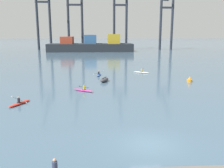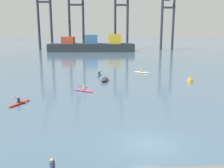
{
  "view_description": "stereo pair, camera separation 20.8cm",
  "coord_description": "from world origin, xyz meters",
  "px_view_note": "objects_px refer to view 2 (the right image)",
  "views": [
    {
      "loc": [
        -3.75,
        -16.48,
        8.04
      ],
      "look_at": [
        -1.64,
        19.16,
        0.6
      ],
      "focal_mm": 38.78,
      "sensor_mm": 36.0,
      "label": 1
    },
    {
      "loc": [
        -3.54,
        -16.49,
        8.04
      ],
      "look_at": [
        -1.64,
        19.16,
        0.6
      ],
      "focal_mm": 38.78,
      "sensor_mm": 36.0,
      "label": 2
    }
  ],
  "objects_px": {
    "container_barge": "(92,46)",
    "kayak_blue": "(99,75)",
    "channel_buoy": "(190,80)",
    "gantry_crane_east_mid": "(121,14)",
    "capsized_dinghy": "(105,80)",
    "kayak_magenta": "(84,90)",
    "kayak_white": "(142,72)",
    "kayak_red": "(19,103)",
    "gantry_crane_west": "(44,12)",
    "gantry_crane_west_mid": "(76,14)",
    "gantry_crane_east": "(168,16)",
    "seated_onlooker": "(52,167)"
  },
  "relations": [
    {
      "from": "capsized_dinghy",
      "to": "seated_onlooker",
      "type": "distance_m",
      "value": 28.65
    },
    {
      "from": "capsized_dinghy",
      "to": "kayak_magenta",
      "type": "distance_m",
      "value": 7.48
    },
    {
      "from": "gantry_crane_west",
      "to": "gantry_crane_east_mid",
      "type": "distance_m",
      "value": 38.57
    },
    {
      "from": "gantry_crane_east_mid",
      "to": "channel_buoy",
      "type": "distance_m",
      "value": 88.69
    },
    {
      "from": "kayak_red",
      "to": "seated_onlooker",
      "type": "bearing_deg",
      "value": -66.52
    },
    {
      "from": "container_barge",
      "to": "kayak_blue",
      "type": "relative_size",
      "value": 11.23
    },
    {
      "from": "gantry_crane_east_mid",
      "to": "kayak_blue",
      "type": "bearing_deg",
      "value": -98.27
    },
    {
      "from": "container_barge",
      "to": "gantry_crane_west",
      "type": "height_order",
      "value": "gantry_crane_west"
    },
    {
      "from": "gantry_crane_west_mid",
      "to": "capsized_dinghy",
      "type": "bearing_deg",
      "value": -81.93
    },
    {
      "from": "channel_buoy",
      "to": "kayak_blue",
      "type": "distance_m",
      "value": 17.05
    },
    {
      "from": "kayak_red",
      "to": "capsized_dinghy",
      "type": "bearing_deg",
      "value": 51.75
    },
    {
      "from": "gantry_crane_west",
      "to": "kayak_red",
      "type": "bearing_deg",
      "value": -79.81
    },
    {
      "from": "kayak_magenta",
      "to": "kayak_blue",
      "type": "xyz_separation_m",
      "value": [
        2.23,
        13.13,
        0.0
      ]
    },
    {
      "from": "container_barge",
      "to": "kayak_white",
      "type": "bearing_deg",
      "value": -79.3
    },
    {
      "from": "capsized_dinghy",
      "to": "gantry_crane_east_mid",
      "type": "bearing_deg",
      "value": 82.94
    },
    {
      "from": "capsized_dinghy",
      "to": "seated_onlooker",
      "type": "height_order",
      "value": "seated_onlooker"
    },
    {
      "from": "container_barge",
      "to": "seated_onlooker",
      "type": "bearing_deg",
      "value": -89.67
    },
    {
      "from": "gantry_crane_east",
      "to": "container_barge",
      "type": "bearing_deg",
      "value": -166.04
    },
    {
      "from": "kayak_blue",
      "to": "seated_onlooker",
      "type": "relative_size",
      "value": 3.86
    },
    {
      "from": "gantry_crane_west",
      "to": "gantry_crane_east_mid",
      "type": "height_order",
      "value": "gantry_crane_west"
    },
    {
      "from": "gantry_crane_west_mid",
      "to": "kayak_red",
      "type": "bearing_deg",
      "value": -88.82
    },
    {
      "from": "seated_onlooker",
      "to": "kayak_red",
      "type": "bearing_deg",
      "value": 113.48
    },
    {
      "from": "kayak_magenta",
      "to": "seated_onlooker",
      "type": "distance_m",
      "value": 21.67
    },
    {
      "from": "kayak_magenta",
      "to": "seated_onlooker",
      "type": "xyz_separation_m",
      "value": [
        -0.35,
        -21.65,
        0.79
      ]
    },
    {
      "from": "kayak_red",
      "to": "gantry_crane_east_mid",
      "type": "bearing_deg",
      "value": 78.08
    },
    {
      "from": "gantry_crane_west_mid",
      "to": "gantry_crane_east_mid",
      "type": "distance_m",
      "value": 22.92
    },
    {
      "from": "kayak_blue",
      "to": "gantry_crane_west",
      "type": "bearing_deg",
      "value": 108.83
    },
    {
      "from": "kayak_white",
      "to": "kayak_red",
      "type": "bearing_deg",
      "value": -129.67
    },
    {
      "from": "gantry_crane_west_mid",
      "to": "seated_onlooker",
      "type": "xyz_separation_m",
      "value": [
        8.77,
        -114.97,
        -16.65
      ]
    },
    {
      "from": "channel_buoy",
      "to": "kayak_magenta",
      "type": "relative_size",
      "value": 0.32
    },
    {
      "from": "gantry_crane_west_mid",
      "to": "kayak_magenta",
      "type": "distance_m",
      "value": 95.37
    },
    {
      "from": "gantry_crane_west",
      "to": "gantry_crane_west_mid",
      "type": "distance_m",
      "value": 15.72
    },
    {
      "from": "gantry_crane_east_mid",
      "to": "capsized_dinghy",
      "type": "xyz_separation_m",
      "value": [
        -10.64,
        -85.87,
        -17.39
      ]
    },
    {
      "from": "capsized_dinghy",
      "to": "channel_buoy",
      "type": "relative_size",
      "value": 2.82
    },
    {
      "from": "gantry_crane_east_mid",
      "to": "kayak_red",
      "type": "bearing_deg",
      "value": -101.92
    },
    {
      "from": "gantry_crane_west",
      "to": "kayak_magenta",
      "type": "relative_size",
      "value": 11.79
    },
    {
      "from": "container_barge",
      "to": "gantry_crane_west_mid",
      "type": "bearing_deg",
      "value": 120.98
    },
    {
      "from": "container_barge",
      "to": "channel_buoy",
      "type": "xyz_separation_m",
      "value": [
        18.54,
        -73.92,
        -2.31
      ]
    },
    {
      "from": "kayak_magenta",
      "to": "seated_onlooker",
      "type": "height_order",
      "value": "seated_onlooker"
    },
    {
      "from": "gantry_crane_east_mid",
      "to": "kayak_magenta",
      "type": "xyz_separation_m",
      "value": [
        -13.79,
        -92.65,
        -17.56
      ]
    },
    {
      "from": "gantry_crane_east",
      "to": "channel_buoy",
      "type": "relative_size",
      "value": 32.16
    },
    {
      "from": "gantry_crane_east_mid",
      "to": "channel_buoy",
      "type": "bearing_deg",
      "value": -87.48
    },
    {
      "from": "gantry_crane_west",
      "to": "gantry_crane_west_mid",
      "type": "xyz_separation_m",
      "value": [
        15.66,
        0.98,
        -0.98
      ]
    },
    {
      "from": "container_barge",
      "to": "kayak_white",
      "type": "height_order",
      "value": "container_barge"
    },
    {
      "from": "kayak_white",
      "to": "gantry_crane_east_mid",
      "type": "bearing_deg",
      "value": 88.03
    },
    {
      "from": "container_barge",
      "to": "gantry_crane_east",
      "type": "height_order",
      "value": "gantry_crane_east"
    },
    {
      "from": "kayak_white",
      "to": "seated_onlooker",
      "type": "relative_size",
      "value": 3.61
    },
    {
      "from": "channel_buoy",
      "to": "kayak_magenta",
      "type": "distance_m",
      "value": 18.53
    },
    {
      "from": "channel_buoy",
      "to": "container_barge",
      "type": "bearing_deg",
      "value": 104.08
    },
    {
      "from": "gantry_crane_west_mid",
      "to": "gantry_crane_east",
      "type": "height_order",
      "value": "gantry_crane_west_mid"
    }
  ]
}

